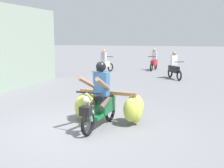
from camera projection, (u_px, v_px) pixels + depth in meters
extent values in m
plane|color=slate|center=(75.00, 131.00, 6.54)|extent=(120.00, 120.00, 0.00)
torus|color=black|center=(88.00, 123.00, 6.21)|extent=(0.14, 0.57, 0.56)
torus|color=black|center=(110.00, 110.00, 7.30)|extent=(0.14, 0.57, 0.56)
cube|color=#196638|center=(98.00, 116.00, 6.66)|extent=(0.30, 0.58, 0.08)
cube|color=#196638|center=(105.00, 105.00, 6.99)|extent=(0.35, 0.67, 0.36)
cube|color=black|center=(104.00, 96.00, 6.88)|extent=(0.33, 0.63, 0.10)
cylinder|color=gray|center=(89.00, 108.00, 6.21)|extent=(0.10, 0.29, 0.69)
cylinder|color=black|center=(88.00, 93.00, 6.12)|extent=(0.56, 0.10, 0.04)
sphere|color=silver|center=(86.00, 100.00, 6.07)|extent=(0.14, 0.14, 0.14)
cube|color=black|center=(86.00, 111.00, 6.07)|extent=(0.26, 0.19, 0.20)
cube|color=#196638|center=(88.00, 110.00, 6.16)|extent=(0.13, 0.29, 0.04)
cube|color=olive|center=(108.00, 92.00, 7.08)|extent=(1.50, 0.27, 0.08)
cube|color=olive|center=(110.00, 92.00, 7.25)|extent=(1.35, 0.23, 0.06)
ellipsoid|color=#BAC54A|center=(135.00, 106.00, 7.15)|extent=(0.57, 0.54, 0.60)
cylinder|color=#998459|center=(135.00, 94.00, 7.09)|extent=(0.02, 0.02, 0.09)
ellipsoid|color=#B3BD43|center=(131.00, 110.00, 6.81)|extent=(0.39, 0.35, 0.58)
cylinder|color=#998459|center=(131.00, 97.00, 6.76)|extent=(0.02, 0.02, 0.11)
ellipsoid|color=#B2BC42|center=(90.00, 102.00, 7.64)|extent=(0.54, 0.50, 0.46)
cylinder|color=#998459|center=(90.00, 91.00, 7.59)|extent=(0.02, 0.02, 0.17)
ellipsoid|color=#BEC84E|center=(135.00, 111.00, 6.97)|extent=(0.41, 0.39, 0.61)
cylinder|color=#998459|center=(136.00, 97.00, 6.91)|extent=(0.02, 0.02, 0.16)
ellipsoid|color=#B4BE43|center=(85.00, 102.00, 7.50)|extent=(0.40, 0.36, 0.50)
cylinder|color=#998459|center=(85.00, 92.00, 7.45)|extent=(0.02, 0.02, 0.12)
ellipsoid|color=#B8C247|center=(83.00, 107.00, 7.33)|extent=(0.58, 0.54, 0.63)
cylinder|color=#998459|center=(83.00, 93.00, 7.27)|extent=(0.02, 0.02, 0.15)
cube|color=#386699|center=(101.00, 84.00, 6.72)|extent=(0.36, 0.26, 0.56)
sphere|color=black|center=(101.00, 67.00, 6.63)|extent=(0.24, 0.24, 0.24)
cylinder|color=#9E7051|center=(103.00, 84.00, 6.32)|extent=(0.12, 0.72, 0.39)
cylinder|color=#9E7051|center=(87.00, 83.00, 6.48)|extent=(0.22, 0.72, 0.39)
cylinder|color=#4C4238|center=(105.00, 103.00, 6.63)|extent=(0.18, 0.45, 0.27)
cylinder|color=#4C4238|center=(94.00, 102.00, 6.74)|extent=(0.18, 0.45, 0.27)
torus|color=black|center=(179.00, 75.00, 14.02)|extent=(0.32, 0.49, 0.52)
torus|color=black|center=(170.00, 73.00, 15.08)|extent=(0.32, 0.49, 0.52)
cube|color=black|center=(174.00, 69.00, 14.60)|extent=(0.64, 0.90, 0.32)
cylinder|color=black|center=(179.00, 62.00, 13.95)|extent=(0.46, 0.27, 0.04)
cube|color=silver|center=(174.00, 60.00, 14.55)|extent=(0.36, 0.32, 0.52)
sphere|color=#9E7051|center=(174.00, 53.00, 14.47)|extent=(0.20, 0.20, 0.20)
torus|color=black|center=(110.00, 67.00, 17.72)|extent=(0.25, 0.52, 0.52)
torus|color=black|center=(99.00, 69.00, 16.85)|extent=(0.25, 0.52, 0.52)
cube|color=silver|center=(104.00, 64.00, 17.17)|extent=(0.53, 0.93, 0.32)
cylinder|color=black|center=(110.00, 57.00, 17.58)|extent=(0.48, 0.20, 0.04)
cube|color=#B2B7C6|center=(104.00, 57.00, 17.08)|extent=(0.35, 0.29, 0.52)
sphere|color=tan|center=(104.00, 51.00, 17.04)|extent=(0.20, 0.20, 0.20)
torus|color=black|center=(151.00, 67.00, 17.81)|extent=(0.13, 0.53, 0.52)
torus|color=black|center=(156.00, 65.00, 18.81)|extent=(0.13, 0.53, 0.52)
cube|color=red|center=(154.00, 62.00, 18.36)|extent=(0.33, 0.92, 0.32)
cylinder|color=black|center=(152.00, 56.00, 17.75)|extent=(0.50, 0.09, 0.04)
cube|color=#B2B7C6|center=(154.00, 55.00, 18.31)|extent=(0.32, 0.23, 0.52)
sphere|color=tan|center=(154.00, 50.00, 18.23)|extent=(0.20, 0.20, 0.20)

